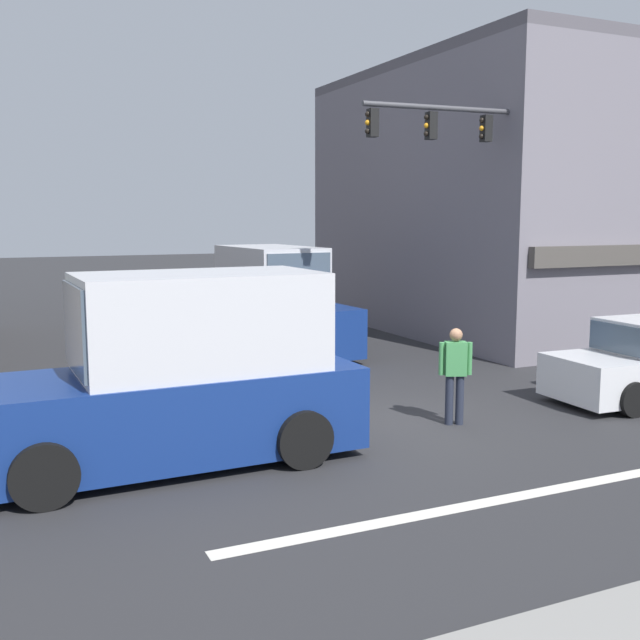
# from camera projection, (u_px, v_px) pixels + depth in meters

# --- Properties ---
(ground_plane) EXTENTS (120.00, 120.00, 0.00)m
(ground_plane) POSITION_uv_depth(u_px,v_px,m) (404.00, 424.00, 12.86)
(ground_plane) COLOR #2B2B2D
(lane_marking_stripe) EXTENTS (9.00, 0.24, 0.01)m
(lane_marking_stripe) POSITION_uv_depth(u_px,v_px,m) (544.00, 491.00, 9.71)
(lane_marking_stripe) COLOR silver
(lane_marking_stripe) RESTS_ON ground
(building_right_corner) EXTENTS (11.10, 11.69, 8.11)m
(building_right_corner) POSITION_uv_depth(u_px,v_px,m) (541.00, 201.00, 24.54)
(building_right_corner) COLOR slate
(building_right_corner) RESTS_ON ground
(utility_pole_far_right) EXTENTS (1.40, 0.22, 8.83)m
(utility_pole_far_right) POSITION_uv_depth(u_px,v_px,m) (564.00, 181.00, 21.36)
(utility_pole_far_right) COLOR brown
(utility_pole_far_right) RESTS_ON ground
(traffic_light_mast) EXTENTS (4.89, 0.48, 6.20)m
(traffic_light_mast) POSITION_uv_depth(u_px,v_px,m) (498.00, 184.00, 17.48)
(traffic_light_mast) COLOR #47474C
(traffic_light_mast) RESTS_ON ground
(box_truck_parked_curbside) EXTENTS (2.52, 5.72, 2.75)m
(box_truck_parked_curbside) POSITION_uv_depth(u_px,v_px,m) (276.00, 303.00, 19.96)
(box_truck_parked_curbside) COLOR navy
(box_truck_parked_curbside) RESTS_ON ground
(box_truck_crossing_center) EXTENTS (5.64, 2.32, 2.75)m
(box_truck_crossing_center) POSITION_uv_depth(u_px,v_px,m) (178.00, 378.00, 10.69)
(box_truck_crossing_center) COLOR navy
(box_truck_crossing_center) RESTS_ON ground
(pedestrian_mid_crossing) EXTENTS (0.38, 0.49, 1.67)m
(pedestrian_mid_crossing) POSITION_uv_depth(u_px,v_px,m) (267.00, 348.00, 14.84)
(pedestrian_mid_crossing) COLOR #333338
(pedestrian_mid_crossing) RESTS_ON ground
(pedestrian_far_side) EXTENTS (0.53, 0.34, 1.67)m
(pedestrian_far_side) POSITION_uv_depth(u_px,v_px,m) (455.00, 370.00, 12.73)
(pedestrian_far_side) COLOR #232838
(pedestrian_far_side) RESTS_ON ground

